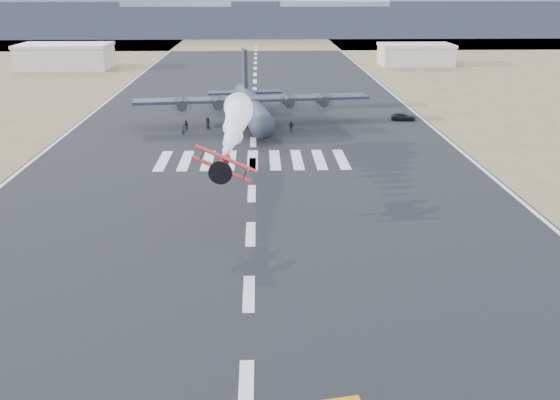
{
  "coord_description": "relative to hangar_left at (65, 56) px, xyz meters",
  "views": [
    {
      "loc": [
        0.95,
        -30.95,
        22.7
      ],
      "look_at": [
        2.75,
        22.26,
        4.0
      ],
      "focal_mm": 40.0,
      "sensor_mm": 36.0,
      "label": 1
    }
  ],
  "objects": [
    {
      "name": "crew_e",
      "position": [
        44.54,
        -75.59,
        -2.5
      ],
      "size": [
        0.96,
        1.04,
        1.82
      ],
      "primitive_type": "imported",
      "rotation": [
        0.0,
        0.0,
        0.96
      ],
      "color": "black",
      "rests_on": "ground"
    },
    {
      "name": "ridge_seg_c",
      "position": [
        -13.0,
        115.0,
        5.09
      ],
      "size": [
        150.0,
        50.0,
        17.0
      ],
      "primitive_type": "cube",
      "color": "slate",
      "rests_on": "ground"
    },
    {
      "name": "ground",
      "position": [
        52.0,
        -145.0,
        -3.41
      ],
      "size": [
        500.0,
        500.0,
        0.0
      ],
      "primitive_type": "plane",
      "color": "black",
      "rests_on": "ground"
    },
    {
      "name": "ridge_seg_e",
      "position": [
        117.0,
        115.0,
        4.09
      ],
      "size": [
        150.0,
        50.0,
        15.0
      ],
      "primitive_type": "cube",
      "color": "slate",
      "rests_on": "ground"
    },
    {
      "name": "support_vehicle",
      "position": [
        77.88,
        -70.23,
        -2.82
      ],
      "size": [
        4.5,
        2.67,
        1.17
      ],
      "primitive_type": "imported",
      "rotation": [
        0.0,
        0.0,
        1.39
      ],
      "color": "black",
      "rests_on": "ground"
    },
    {
      "name": "crew_h",
      "position": [
        41.21,
        -77.65,
        -2.51
      ],
      "size": [
        0.95,
        0.67,
        1.8
      ],
      "primitive_type": "imported",
      "rotation": [
        0.0,
        0.0,
        3.3
      ],
      "color": "black",
      "rests_on": "ground"
    },
    {
      "name": "crew_b",
      "position": [
        52.71,
        -77.51,
        -2.48
      ],
      "size": [
        1.05,
        0.88,
        1.86
      ],
      "primitive_type": "imported",
      "rotation": [
        0.0,
        0.0,
        3.56
      ],
      "color": "black",
      "rests_on": "ground"
    },
    {
      "name": "transport_aircraft",
      "position": [
        51.67,
        -71.21,
        -0.51
      ],
      "size": [
        38.96,
        31.98,
        11.24
      ],
      "rotation": [
        0.0,
        0.0,
        0.12
      ],
      "color": "#1E212E",
      "rests_on": "ground"
    },
    {
      "name": "ridge_seg_f",
      "position": [
        182.0,
        115.0,
        5.09
      ],
      "size": [
        150.0,
        50.0,
        17.0
      ],
      "primitive_type": "cube",
      "color": "slate",
      "rests_on": "ground"
    },
    {
      "name": "hangar_right",
      "position": [
        98.0,
        5.0,
        -0.4
      ],
      "size": [
        20.5,
        12.5,
        5.9
      ],
      "color": "#B5AEA1",
      "rests_on": "ground"
    },
    {
      "name": "runway_markings",
      "position": [
        52.0,
        -85.0,
        -3.4
      ],
      "size": [
        60.0,
        260.0,
        0.01
      ],
      "primitive_type": null,
      "color": "silver",
      "rests_on": "ground"
    },
    {
      "name": "crew_f",
      "position": [
        48.86,
        -75.19,
        -2.6
      ],
      "size": [
        1.41,
        1.38,
        1.61
      ],
      "primitive_type": "imported",
      "rotation": [
        0.0,
        0.0,
        0.77
      ],
      "color": "black",
      "rests_on": "ground"
    },
    {
      "name": "crew_g",
      "position": [
        41.12,
        -80.8,
        -2.55
      ],
      "size": [
        0.81,
        0.78,
        1.73
      ],
      "primitive_type": "imported",
      "rotation": [
        0.0,
        0.0,
        5.69
      ],
      "color": "black",
      "rests_on": "ground"
    },
    {
      "name": "ridge_seg_d",
      "position": [
        52.0,
        115.0,
        3.09
      ],
      "size": [
        150.0,
        50.0,
        13.0
      ],
      "primitive_type": "cube",
      "color": "slate",
      "rests_on": "ground"
    },
    {
      "name": "crew_a",
      "position": [
        52.21,
        -82.07,
        -2.58
      ],
      "size": [
        0.77,
        0.78,
        1.66
      ],
      "primitive_type": "imported",
      "rotation": [
        0.0,
        0.0,
        0.86
      ],
      "color": "black",
      "rests_on": "ground"
    },
    {
      "name": "crew_d",
      "position": [
        58.01,
        -78.38,
        -2.57
      ],
      "size": [
        1.02,
        0.57,
        1.68
      ],
      "primitive_type": "imported",
      "rotation": [
        0.0,
        0.0,
        6.21
      ],
      "color": "black",
      "rests_on": "ground"
    },
    {
      "name": "scrub_far",
      "position": [
        52.0,
        85.0,
        -3.41
      ],
      "size": [
        500.0,
        80.0,
        0.0
      ],
      "primitive_type": "cube",
      "color": "brown",
      "rests_on": "ground"
    },
    {
      "name": "smoke_trail",
      "position": [
        50.03,
        -95.48,
        2.74
      ],
      "size": [
        4.01,
        27.03,
        4.01
      ],
      "rotation": [
        0.0,
        0.0,
        -0.03
      ],
      "color": "white"
    },
    {
      "name": "aerobatic_biplane",
      "position": [
        49.41,
        -117.95,
        2.56
      ],
      "size": [
        5.9,
        5.7,
        3.87
      ],
      "rotation": [
        0.0,
        0.42,
        -0.03
      ],
      "color": "#B01B0B"
    },
    {
      "name": "hangar_left",
      "position": [
        0.0,
        0.0,
        0.0
      ],
      "size": [
        24.5,
        14.5,
        6.7
      ],
      "color": "#B5AEA1",
      "rests_on": "ground"
    },
    {
      "name": "crew_c",
      "position": [
        48.85,
        -75.17,
        -2.49
      ],
      "size": [
        1.31,
        0.97,
        1.84
      ],
      "primitive_type": "imported",
      "rotation": [
        0.0,
        0.0,
        2.75
      ],
      "color": "black",
      "rests_on": "ground"
    }
  ]
}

